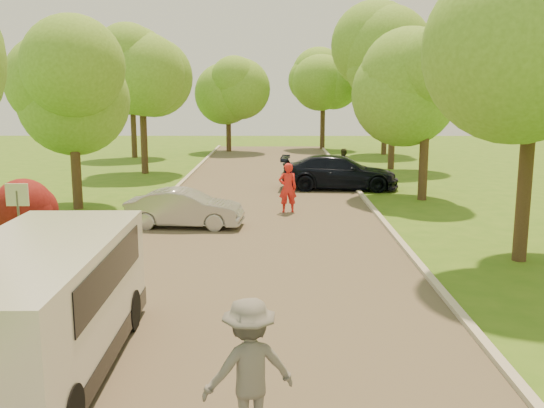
{
  "coord_description": "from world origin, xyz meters",
  "views": [
    {
      "loc": [
        0.43,
        -10.33,
        4.35
      ],
      "look_at": [
        0.33,
        6.04,
        1.3
      ],
      "focal_mm": 40.0,
      "sensor_mm": 36.0,
      "label": 1
    }
  ],
  "objects_px": {
    "street_sign": "(18,208)",
    "silver_sedan": "(185,208)",
    "person_striped": "(288,188)",
    "person_olive": "(343,164)",
    "dark_sedan": "(339,172)",
    "skateboarder": "(249,369)",
    "minivan": "(39,307)"
  },
  "relations": [
    {
      "from": "street_sign",
      "to": "silver_sedan",
      "type": "relative_size",
      "value": 0.58
    },
    {
      "from": "person_striped",
      "to": "person_olive",
      "type": "relative_size",
      "value": 1.18
    },
    {
      "from": "dark_sedan",
      "to": "person_olive",
      "type": "relative_size",
      "value": 3.4
    },
    {
      "from": "dark_sedan",
      "to": "person_olive",
      "type": "bearing_deg",
      "value": -4.71
    },
    {
      "from": "dark_sedan",
      "to": "skateboarder",
      "type": "bearing_deg",
      "value": 175.42
    },
    {
      "from": "dark_sedan",
      "to": "person_olive",
      "type": "xyz_separation_m",
      "value": [
        0.5,
        3.11,
        0.01
      ]
    },
    {
      "from": "silver_sedan",
      "to": "dark_sedan",
      "type": "bearing_deg",
      "value": -32.12
    },
    {
      "from": "person_olive",
      "to": "silver_sedan",
      "type": "bearing_deg",
      "value": 19.02
    },
    {
      "from": "street_sign",
      "to": "dark_sedan",
      "type": "bearing_deg",
      "value": 54.37
    },
    {
      "from": "skateboarder",
      "to": "person_striped",
      "type": "xyz_separation_m",
      "value": [
        0.76,
        14.77,
        -0.11
      ]
    },
    {
      "from": "minivan",
      "to": "person_striped",
      "type": "height_order",
      "value": "minivan"
    },
    {
      "from": "minivan",
      "to": "silver_sedan",
      "type": "distance_m",
      "value": 10.45
    },
    {
      "from": "dark_sedan",
      "to": "person_olive",
      "type": "distance_m",
      "value": 3.15
    },
    {
      "from": "street_sign",
      "to": "minivan",
      "type": "xyz_separation_m",
      "value": [
        2.6,
        -5.53,
        -0.47
      ]
    },
    {
      "from": "skateboarder",
      "to": "person_striped",
      "type": "height_order",
      "value": "skateboarder"
    },
    {
      "from": "dark_sedan",
      "to": "person_striped",
      "type": "bearing_deg",
      "value": 160.11
    },
    {
      "from": "minivan",
      "to": "person_olive",
      "type": "relative_size",
      "value": 3.64
    },
    {
      "from": "minivan",
      "to": "silver_sedan",
      "type": "bearing_deg",
      "value": 85.1
    },
    {
      "from": "person_olive",
      "to": "skateboarder",
      "type": "bearing_deg",
      "value": 40.02
    },
    {
      "from": "silver_sedan",
      "to": "person_olive",
      "type": "bearing_deg",
      "value": -25.49
    },
    {
      "from": "dark_sedan",
      "to": "person_striped",
      "type": "xyz_separation_m",
      "value": [
        -2.43,
        -5.38,
        0.15
      ]
    },
    {
      "from": "street_sign",
      "to": "skateboarder",
      "type": "bearing_deg",
      "value": -51.58
    },
    {
      "from": "dark_sedan",
      "to": "minivan",
      "type": "bearing_deg",
      "value": 164.78
    },
    {
      "from": "street_sign",
      "to": "person_striped",
      "type": "height_order",
      "value": "street_sign"
    },
    {
      "from": "silver_sedan",
      "to": "person_striped",
      "type": "height_order",
      "value": "person_striped"
    },
    {
      "from": "person_olive",
      "to": "person_striped",
      "type": "bearing_deg",
      "value": 30.0
    },
    {
      "from": "silver_sedan",
      "to": "skateboarder",
      "type": "xyz_separation_m",
      "value": [
        2.62,
        -12.34,
        0.4
      ]
    },
    {
      "from": "street_sign",
      "to": "skateboarder",
      "type": "distance_m",
      "value": 9.53
    },
    {
      "from": "street_sign",
      "to": "person_olive",
      "type": "bearing_deg",
      "value": 58.73
    },
    {
      "from": "minivan",
      "to": "person_striped",
      "type": "relative_size",
      "value": 3.09
    },
    {
      "from": "minivan",
      "to": "dark_sedan",
      "type": "relative_size",
      "value": 1.07
    },
    {
      "from": "dark_sedan",
      "to": "skateboarder",
      "type": "xyz_separation_m",
      "value": [
        -3.19,
        -20.15,
        0.26
      ]
    }
  ]
}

